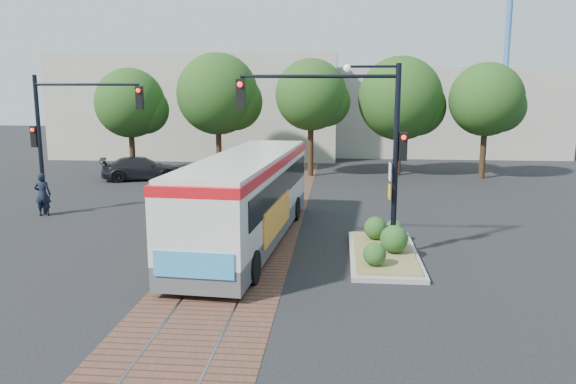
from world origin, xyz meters
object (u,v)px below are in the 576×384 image
(traffic_island, at_px, (384,246))
(signal_pole_left, at_px, (64,126))
(city_bus, at_px, (248,194))
(officer, at_px, (43,194))
(signal_pole_main, at_px, (357,129))
(parked_car, at_px, (142,168))

(traffic_island, height_order, signal_pole_left, signal_pole_left)
(city_bus, bearing_deg, officer, 164.73)
(city_bus, distance_m, signal_pole_main, 4.63)
(city_bus, xyz_separation_m, officer, (-9.50, 3.37, -0.82))
(traffic_island, relative_size, officer, 2.78)
(city_bus, xyz_separation_m, signal_pole_main, (3.77, -1.18, 2.41))
(traffic_island, distance_m, officer, 14.98)
(signal_pole_left, bearing_deg, traffic_island, -20.36)
(parked_car, bearing_deg, officer, 154.60)
(city_bus, distance_m, signal_pole_left, 9.44)
(city_bus, distance_m, officer, 10.12)
(city_bus, bearing_deg, signal_pole_main, -13.20)
(city_bus, xyz_separation_m, signal_pole_left, (-8.46, 3.62, 2.11))
(signal_pole_main, height_order, parked_car, signal_pole_main)
(signal_pole_main, bearing_deg, traffic_island, -5.36)
(signal_pole_left, bearing_deg, officer, -166.45)
(signal_pole_main, xyz_separation_m, officer, (-13.27, 4.55, -3.22))
(signal_pole_left, height_order, officer, signal_pole_left)
(officer, distance_m, parked_car, 9.86)
(parked_car, bearing_deg, signal_pole_main, -159.45)
(traffic_island, bearing_deg, officer, 161.93)
(traffic_island, height_order, parked_car, parked_car)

